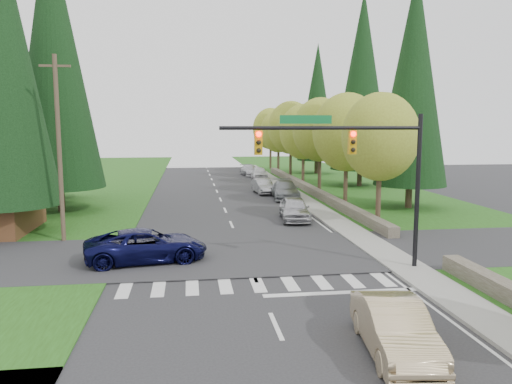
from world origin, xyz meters
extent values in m
plane|color=#28282B|center=(0.00, 0.00, 0.00)|extent=(120.00, 120.00, 0.00)
cube|color=#234A13|center=(13.00, 20.00, 0.03)|extent=(14.00, 110.00, 0.06)
cube|color=#234A13|center=(-13.00, 20.00, 0.03)|extent=(14.00, 110.00, 0.06)
cube|color=#28282B|center=(0.00, 8.00, 0.00)|extent=(120.00, 8.00, 0.10)
cube|color=gray|center=(6.90, 22.00, 0.07)|extent=(1.80, 80.00, 0.13)
cube|color=gray|center=(6.05, 22.00, 0.07)|extent=(0.20, 80.00, 0.13)
cube|color=#4C4438|center=(8.60, 30.00, 0.35)|extent=(0.70, 40.00, 0.70)
cylinder|color=black|center=(7.20, 4.50, 3.40)|extent=(0.20, 0.20, 6.80)
cylinder|color=black|center=(2.90, 4.50, 6.20)|extent=(8.60, 0.16, 0.16)
cube|color=#0C662D|center=(2.20, 4.55, 6.55)|extent=(2.20, 0.04, 0.35)
cube|color=#BF8C0C|center=(4.20, 4.50, 5.60)|extent=(0.32, 0.24, 1.00)
sphere|color=#FF0C05|center=(4.20, 4.36, 5.95)|extent=(0.22, 0.22, 0.22)
cube|color=#BF8C0C|center=(0.20, 4.50, 5.60)|extent=(0.32, 0.24, 1.00)
sphere|color=#FF0C05|center=(0.20, 4.36, 5.95)|extent=(0.22, 0.22, 0.22)
cylinder|color=#473828|center=(-9.50, 12.00, 5.00)|extent=(0.24, 0.24, 10.00)
cube|color=#473828|center=(-9.50, 12.00, 9.40)|extent=(1.60, 0.10, 0.12)
cylinder|color=#38281C|center=(9.20, 14.00, 2.38)|extent=(0.32, 0.32, 4.76)
ellipsoid|color=olive|center=(9.20, 14.00, 5.61)|extent=(4.80, 4.80, 5.52)
cylinder|color=#38281C|center=(9.30, 21.00, 2.46)|extent=(0.32, 0.32, 4.93)
ellipsoid|color=olive|center=(9.30, 21.00, 5.81)|extent=(5.20, 5.20, 5.98)
cylinder|color=#38281C|center=(9.10, 28.00, 2.52)|extent=(0.32, 0.32, 5.04)
ellipsoid|color=olive|center=(9.10, 28.00, 5.94)|extent=(5.00, 5.00, 5.75)
cylinder|color=#38281C|center=(9.20, 35.00, 2.41)|extent=(0.32, 0.32, 4.82)
ellipsoid|color=olive|center=(9.20, 35.00, 5.68)|extent=(5.00, 5.00, 5.75)
cylinder|color=#38281C|center=(9.30, 42.00, 2.58)|extent=(0.32, 0.32, 5.15)
ellipsoid|color=olive|center=(9.30, 42.00, 6.07)|extent=(5.40, 5.40, 6.21)
cylinder|color=#38281C|center=(9.10, 49.00, 2.35)|extent=(0.32, 0.32, 4.70)
ellipsoid|color=olive|center=(9.10, 49.00, 5.54)|extent=(4.80, 4.80, 5.52)
cylinder|color=#38281C|center=(9.20, 56.00, 2.49)|extent=(0.32, 0.32, 4.98)
ellipsoid|color=olive|center=(9.20, 56.00, 5.87)|extent=(5.20, 5.20, 5.98)
cylinder|color=#38281C|center=(-13.00, 14.00, 1.00)|extent=(0.50, 0.50, 2.00)
cylinder|color=#38281C|center=(-12.00, 22.00, 1.00)|extent=(0.50, 0.50, 2.00)
cone|color=black|center=(-12.00, 22.00, 11.30)|extent=(6.46, 6.46, 19.00)
cylinder|color=#38281C|center=(-14.00, 28.00, 1.00)|extent=(0.50, 0.50, 2.00)
cone|color=black|center=(-14.00, 28.00, 10.30)|extent=(5.78, 5.78, 17.00)
cylinder|color=#38281C|center=(14.00, 20.00, 1.00)|extent=(0.50, 0.50, 2.00)
cone|color=black|center=(14.00, 20.00, 9.80)|extent=(5.44, 5.44, 16.00)
cylinder|color=#38281C|center=(15.00, 34.00, 1.00)|extent=(0.50, 0.50, 2.00)
cone|color=black|center=(15.00, 34.00, 10.80)|extent=(6.12, 6.12, 18.00)
cylinder|color=#38281C|center=(14.00, 48.00, 1.00)|extent=(0.50, 0.50, 2.00)
cone|color=black|center=(14.00, 48.00, 9.30)|extent=(5.10, 5.10, 15.00)
imported|color=beige|center=(2.93, -3.31, 0.74)|extent=(2.07, 4.67, 1.49)
imported|color=#0B0C37|center=(-4.66, 7.21, 0.77)|extent=(5.93, 3.46, 1.55)
imported|color=#B9B9BE|center=(4.31, 16.40, 0.78)|extent=(2.26, 4.72, 1.56)
imported|color=gray|center=(5.60, 26.21, 0.78)|extent=(2.65, 5.53, 1.55)
imported|color=#A0A0A4|center=(4.20, 29.78, 0.68)|extent=(1.85, 4.26, 1.36)
imported|color=white|center=(5.60, 42.26, 0.75)|extent=(1.97, 4.45, 1.49)
imported|color=#BCBCC2|center=(5.04, 46.77, 0.67)|extent=(2.40, 4.78, 1.33)
camera|label=1|loc=(-2.64, -15.85, 6.29)|focal=35.00mm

